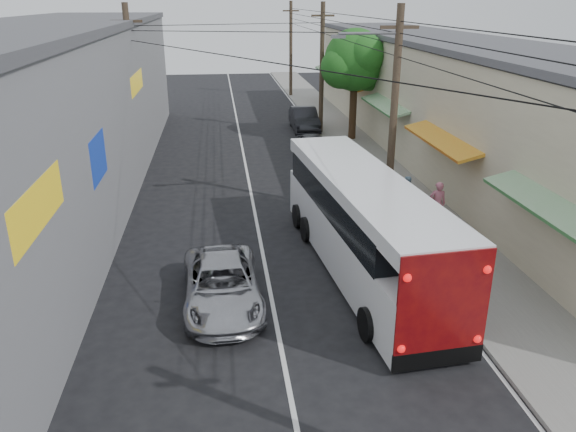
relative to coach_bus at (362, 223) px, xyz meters
name	(u,v)px	position (x,y,z in m)	size (l,w,h in m)	color
sidewalk	(372,166)	(3.51, 11.40, -1.56)	(3.00, 80.00, 0.12)	slate
building_right	(447,98)	(8.00, 13.40, 1.53)	(7.09, 40.00, 6.25)	beige
building_left	(50,110)	(-11.49, 9.40, 2.03)	(7.20, 36.00, 7.25)	slate
utility_poles	(308,87)	(0.13, 11.73, 2.51)	(11.80, 45.28, 8.00)	#473828
street_tree	(356,62)	(3.88, 17.42, 3.05)	(4.40, 4.00, 6.60)	#3F2B19
coach_bus	(362,223)	(0.00, 0.00, 0.00)	(3.26, 11.00, 3.13)	white
jeepney	(222,285)	(-4.39, -1.72, -0.98)	(2.13, 4.62, 1.28)	#ABACB2
parked_suv	(362,187)	(1.49, 5.82, -0.79)	(2.33, 5.74, 1.67)	gray
parked_car_mid	(315,147)	(0.81, 13.45, -0.97)	(1.53, 3.80, 1.29)	#25252A
parked_car_far	(304,119)	(1.31, 20.53, -0.87)	(1.57, 4.51, 1.49)	black
pedestrian_near	(437,203)	(3.72, 3.13, -0.65)	(0.62, 0.41, 1.70)	#C26780
pedestrian_far	(406,194)	(3.01, 4.63, -0.76)	(0.72, 0.56, 1.48)	#90B6D2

